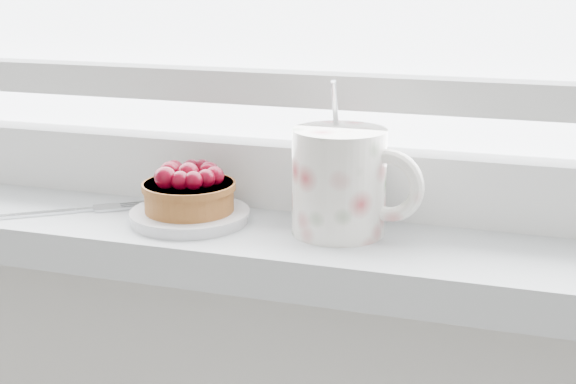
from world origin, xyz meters
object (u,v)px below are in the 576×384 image
at_px(floral_mug, 342,180).
at_px(raspberry_tart, 189,189).
at_px(saucer, 190,216).
at_px(fork, 61,212).

bearing_deg(floral_mug, raspberry_tart, -175.20).
bearing_deg(saucer, fork, -173.31).
height_order(raspberry_tart, fork, raspberry_tart).
relative_size(saucer, fork, 0.76).
height_order(saucer, raspberry_tart, raspberry_tart).
bearing_deg(raspberry_tart, saucer, -13.44).
bearing_deg(saucer, raspberry_tart, 166.56).
xyz_separation_m(raspberry_tart, fork, (-0.14, -0.02, -0.03)).
relative_size(saucer, floral_mug, 0.83).
distance_m(floral_mug, fork, 0.31).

